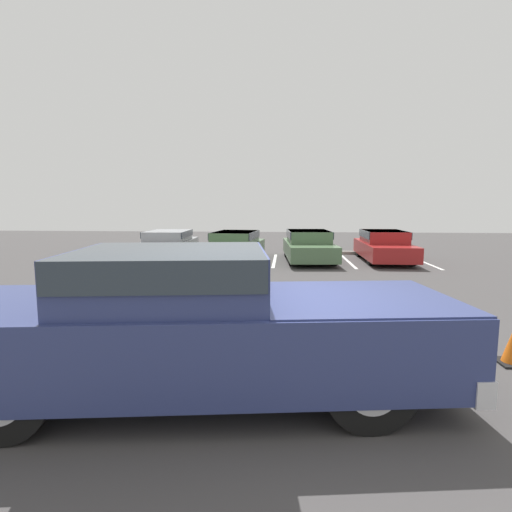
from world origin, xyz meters
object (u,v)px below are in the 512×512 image
object	(u,v)px
parked_sedan_c	(309,245)
wheel_stop_curb	(344,253)
parked_sedan_a	(168,244)
parked_sedan_d	(384,245)
pickup_truck	(199,323)
parked_sedan_b	(235,245)

from	to	relation	value
parked_sedan_c	wheel_stop_curb	world-z (taller)	parked_sedan_c
parked_sedan_a	parked_sedan_d	distance (m)	8.90
pickup_truck	wheel_stop_curb	world-z (taller)	pickup_truck
parked_sedan_c	parked_sedan_d	world-z (taller)	same
parked_sedan_b	parked_sedan_d	xyz separation A→B (m)	(6.07, 0.31, 0.02)
parked_sedan_a	parked_sedan_c	distance (m)	5.84
pickup_truck	parked_sedan_a	size ratio (longest dim) A/B	1.35
parked_sedan_a	parked_sedan_b	xyz separation A→B (m)	(2.83, -0.05, -0.01)
parked_sedan_b	parked_sedan_a	bearing A→B (deg)	-85.90
parked_sedan_a	wheel_stop_curb	bearing A→B (deg)	105.60
pickup_truck	parked_sedan_a	world-z (taller)	pickup_truck
pickup_truck	parked_sedan_c	xyz separation A→B (m)	(1.92, 11.93, -0.22)
parked_sedan_a	wheel_stop_curb	world-z (taller)	parked_sedan_a
parked_sedan_d	wheel_stop_curb	xyz separation A→B (m)	(-1.28, 2.22, -0.59)
parked_sedan_a	parked_sedan_d	xyz separation A→B (m)	(8.90, 0.26, 0.01)
parked_sedan_b	pickup_truck	bearing A→B (deg)	10.50
pickup_truck	parked_sedan_d	distance (m)	13.09
parked_sedan_a	parked_sedan_b	bearing A→B (deg)	86.53
parked_sedan_a	parked_sedan_d	world-z (taller)	parked_sedan_d
wheel_stop_curb	pickup_truck	bearing A→B (deg)	-104.47
wheel_stop_curb	parked_sedan_b	bearing A→B (deg)	-152.20
parked_sedan_a	parked_sedan_c	size ratio (longest dim) A/B	0.97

